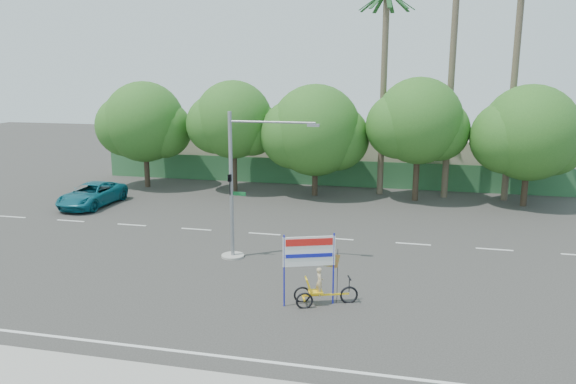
# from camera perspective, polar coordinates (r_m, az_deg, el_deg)

# --- Properties ---
(ground) EXTENTS (120.00, 120.00, 0.00)m
(ground) POSITION_cam_1_polar(r_m,az_deg,el_deg) (23.19, -2.84, -10.22)
(ground) COLOR #33302D
(ground) RESTS_ON ground
(fence) EXTENTS (38.00, 0.08, 2.00)m
(fence) POSITION_cam_1_polar(r_m,az_deg,el_deg) (43.21, 4.88, 1.92)
(fence) COLOR #336B3D
(fence) RESTS_ON ground
(building_left) EXTENTS (12.00, 8.00, 4.00)m
(building_left) POSITION_cam_1_polar(r_m,az_deg,el_deg) (49.68, -5.88, 4.47)
(building_left) COLOR beige
(building_left) RESTS_ON ground
(building_right) EXTENTS (14.00, 8.00, 3.60)m
(building_right) POSITION_cam_1_polar(r_m,az_deg,el_deg) (47.16, 15.37, 3.40)
(building_right) COLOR beige
(building_right) RESTS_ON ground
(tree_far_left) EXTENTS (7.14, 6.00, 7.96)m
(tree_far_left) POSITION_cam_1_polar(r_m,az_deg,el_deg) (43.60, -14.45, 6.67)
(tree_far_left) COLOR #473828
(tree_far_left) RESTS_ON ground
(tree_left) EXTENTS (6.66, 5.60, 8.07)m
(tree_left) POSITION_cam_1_polar(r_m,az_deg,el_deg) (40.85, -5.63, 7.04)
(tree_left) COLOR #473828
(tree_left) RESTS_ON ground
(tree_center) EXTENTS (7.62, 6.40, 7.85)m
(tree_center) POSITION_cam_1_polar(r_m,az_deg,el_deg) (39.43, 2.73, 6.02)
(tree_center) COLOR #473828
(tree_center) RESTS_ON ground
(tree_right) EXTENTS (6.90, 5.80, 8.36)m
(tree_right) POSITION_cam_1_polar(r_m,az_deg,el_deg) (38.74, 13.06, 6.74)
(tree_right) COLOR #473828
(tree_right) RESTS_ON ground
(tree_far_right) EXTENTS (7.38, 6.20, 7.94)m
(tree_far_right) POSITION_cam_1_polar(r_m,az_deg,el_deg) (39.44, 23.26, 5.27)
(tree_far_right) COLOR #473828
(tree_far_right) RESTS_ON ground
(palm_tall) EXTENTS (3.73, 3.79, 17.45)m
(palm_tall) POSITION_cam_1_polar(r_m,az_deg,el_deg) (40.14, 16.46, 14.23)
(palm_tall) COLOR #70604C
(palm_tall) RESTS_ON ground
(palm_mid) EXTENTS (3.73, 3.79, 15.45)m
(palm_mid) POSITION_cam_1_polar(r_m,az_deg,el_deg) (40.52, 22.14, 12.30)
(palm_mid) COLOR #70604C
(palm_mid) RESTS_ON ground
(palm_short) EXTENTS (3.73, 3.79, 14.45)m
(palm_short) POSITION_cam_1_polar(r_m,az_deg,el_deg) (40.12, 9.75, 12.26)
(palm_short) COLOR #70604C
(palm_short) RESTS_ON ground
(traffic_signal) EXTENTS (4.72, 1.10, 7.00)m
(traffic_signal) POSITION_cam_1_polar(r_m,az_deg,el_deg) (26.54, -5.15, -0.67)
(traffic_signal) COLOR gray
(traffic_signal) RESTS_ON ground
(trike_billboard) EXTENTS (2.80, 1.27, 2.90)m
(trike_billboard) POSITION_cam_1_polar(r_m,az_deg,el_deg) (21.73, 2.87, -8.52)
(trike_billboard) COLOR black
(trike_billboard) RESTS_ON ground
(pickup_truck) EXTENTS (2.71, 5.49, 1.50)m
(pickup_truck) POSITION_cam_1_polar(r_m,az_deg,el_deg) (39.15, -19.29, -0.25)
(pickup_truck) COLOR #105F70
(pickup_truck) RESTS_ON ground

